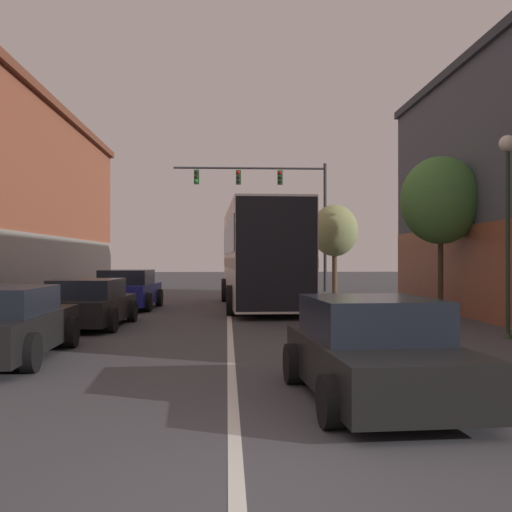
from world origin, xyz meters
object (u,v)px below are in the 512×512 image
Objects in this scene: traffic_signal_gantry at (277,196)px; street_lamp at (508,202)px; parked_car_left_near at (128,290)px; parked_car_left_far at (89,304)px; bus at (261,252)px; hatchback_foreground at (375,352)px; street_tree_near at (441,201)px; street_tree_far at (335,231)px; parked_car_left_mid at (1,324)px.

street_lamp is (3.73, -20.14, -2.24)m from traffic_signal_gantry.
parked_car_left_far is (-0.08, -5.86, -0.07)m from parked_car_left_near.
hatchback_foreground is (0.65, -14.99, -1.48)m from bus.
hatchback_foreground is at bearing -114.02° from street_tree_near.
parked_car_left_far is 19.15m from traffic_signal_gantry.
hatchback_foreground is 0.93× the size of parked_car_left_far.
street_tree_far reaches higher than hatchback_foreground.
street_tree_far reaches higher than parked_car_left_mid.
hatchback_foreground is 24.03m from street_tree_far.
parked_car_left_far is at bearing 139.51° from bus.
hatchback_foreground is at bearing -99.03° from street_tree_far.
street_lamp reaches higher than parked_car_left_far.
bus is 12.88m from parked_car_left_mid.
parked_car_left_far is at bearing -110.77° from traffic_signal_gantry.
parked_car_left_near reaches higher than hatchback_foreground.
parked_car_left_near is 0.96× the size of parked_car_left_far.
hatchback_foreground is 0.88× the size of parked_car_left_mid.
parked_car_left_near is 13.63m from street_lamp.
parked_car_left_mid is 0.95× the size of street_tree_far.
hatchback_foreground is 10.36m from parked_car_left_far.
parked_car_left_near is at bearing 17.45° from hatchback_foreground.
street_tree_near reaches higher than parked_car_left_mid.
bus is 9.73m from street_tree_far.
bus is 2.23× the size of street_tree_far.
traffic_signal_gantry reaches higher than street_tree_near.
parked_car_left_near is at bearing 139.72° from street_lamp.
street_tree_far is (-1.06, 12.79, -0.37)m from street_tree_near.
parked_car_left_near is 0.85× the size of street_lamp.
parked_car_left_near is at bearing 93.54° from bus.
street_tree_near is at bearing -27.71° from hatchback_foreground.
street_lamp is at bearing -102.71° from parked_car_left_far.
parked_car_left_mid is at bearing -167.18° from street_lamp.
bus is 1.21× the size of traffic_signal_gantry.
street_lamp is at bearing -127.40° from parked_car_left_near.
street_tree_near reaches higher than street_tree_far.
bus is 2.35× the size of parked_car_left_mid.
parked_car_left_far is at bearing -177.92° from parked_car_left_near.
traffic_signal_gantry is 1.84× the size of street_tree_far.
street_lamp is (10.22, -8.66, 2.49)m from parked_car_left_near.
parked_car_left_mid is 0.51× the size of traffic_signal_gantry.
street_lamp reaches higher than bus.
street_lamp is (5.26, -9.14, 1.07)m from bus.
traffic_signal_gantry reaches higher than street_tree_far.
parked_car_left_mid is (-6.10, 3.41, 0.02)m from hatchback_foreground.
traffic_signal_gantry is at bearing -18.24° from parked_car_left_far.
parked_car_left_near is 0.79× the size of street_tree_near.
traffic_signal_gantry is (0.88, 25.99, 4.79)m from hatchback_foreground.
street_tree_near reaches higher than parked_car_left_near.
traffic_signal_gantry is 1.70× the size of street_tree_near.
bus reaches higher than hatchback_foreground.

